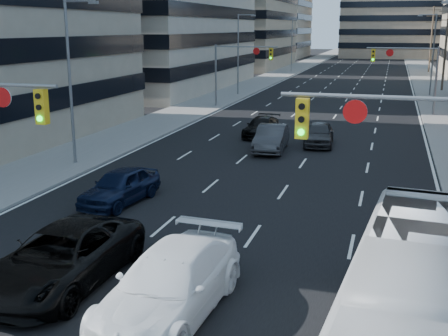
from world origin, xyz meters
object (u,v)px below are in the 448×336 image
sedan_blue (120,186)px  black_pickup (62,257)px  transit_bus (412,315)px  white_van (170,284)px

sedan_blue → black_pickup: bearing=-68.2°
sedan_blue → transit_bus: bearing=-32.4°
white_van → sedan_blue: 10.39m
transit_bus → sedan_blue: transit_bus is taller
white_van → black_pickup: bearing=171.4°
transit_bus → sedan_blue: 15.48m
black_pickup → white_van: white_van is taller
black_pickup → white_van: bearing=-10.9°
black_pickup → sedan_blue: bearing=105.6°
black_pickup → sedan_blue: black_pickup is taller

